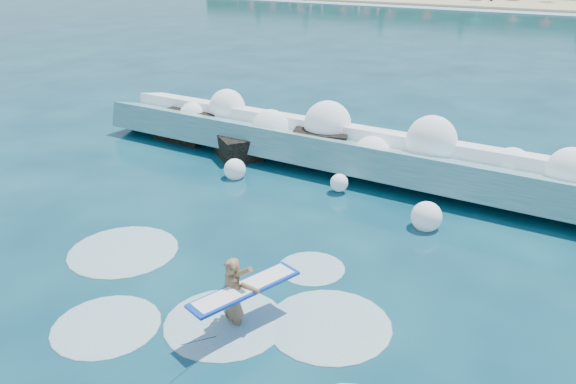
% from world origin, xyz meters
% --- Properties ---
extents(ground, '(200.00, 200.00, 0.00)m').
position_xyz_m(ground, '(0.00, 0.00, 0.00)').
color(ground, '#083042').
rests_on(ground, ground).
extents(wet_band, '(140.00, 5.00, 0.08)m').
position_xyz_m(wet_band, '(0.00, 67.00, 0.04)').
color(wet_band, silver).
rests_on(wet_band, ground).
extents(breaking_wave, '(19.29, 2.95, 1.66)m').
position_xyz_m(breaking_wave, '(0.58, 7.37, 0.58)').
color(breaking_wave, teal).
rests_on(breaking_wave, ground).
extents(rock_cluster, '(8.01, 3.25, 1.31)m').
position_xyz_m(rock_cluster, '(-3.54, 6.97, 0.42)').
color(rock_cluster, black).
rests_on(rock_cluster, ground).
extents(surfer_with_board, '(1.25, 2.90, 1.71)m').
position_xyz_m(surfer_with_board, '(2.62, -1.77, 0.63)').
color(surfer_with_board, '#976D46').
rests_on(surfer_with_board, ground).
extents(wave_spray, '(14.65, 4.72, 2.22)m').
position_xyz_m(wave_spray, '(0.79, 7.33, 1.09)').
color(wave_spray, white).
rests_on(wave_spray, ground).
extents(surf_foam, '(9.34, 5.87, 0.13)m').
position_xyz_m(surf_foam, '(1.71, -1.45, 0.00)').
color(surf_foam, silver).
rests_on(surf_foam, ground).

